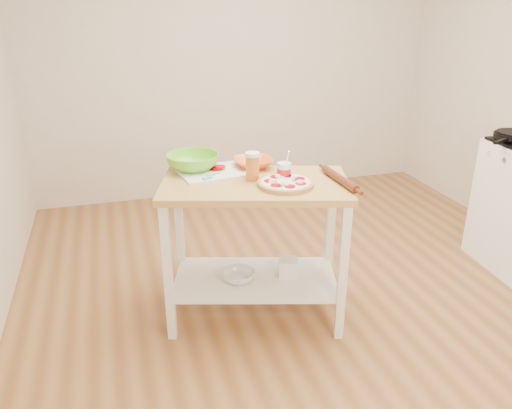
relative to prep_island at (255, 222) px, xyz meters
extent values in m
cube|color=#946336|center=(0.46, -0.03, -0.65)|extent=(4.00, 4.50, 0.02)
cube|color=beige|center=(0.46, 2.23, 0.71)|extent=(4.00, 0.02, 2.70)
cube|color=tan|center=(0.00, 0.00, 0.24)|extent=(1.20, 0.87, 0.04)
cube|color=white|center=(0.00, 0.00, -0.39)|extent=(1.11, 0.79, 0.02)
cube|color=white|center=(-0.55, -0.10, -0.21)|extent=(0.06, 0.06, 0.86)
cube|color=white|center=(-0.41, 0.38, -0.21)|extent=(0.06, 0.06, 0.86)
cube|color=white|center=(0.41, -0.38, -0.21)|extent=(0.06, 0.06, 0.86)
cube|color=white|center=(0.55, 0.10, -0.21)|extent=(0.06, 0.06, 0.86)
cube|color=black|center=(1.79, 0.11, 0.33)|extent=(0.17, 0.09, 0.02)
cylinder|color=tan|center=(0.14, -0.11, 0.26)|extent=(0.32, 0.32, 0.02)
cylinder|color=tan|center=(0.14, -0.11, 0.28)|extent=(0.32, 0.32, 0.01)
cylinder|color=white|center=(0.14, -0.11, 0.28)|extent=(0.28, 0.28, 0.01)
cylinder|color=#A5000A|center=(0.23, -0.10, 0.28)|extent=(0.06, 0.06, 0.01)
cylinder|color=#A5000A|center=(0.19, -0.03, 0.28)|extent=(0.06, 0.06, 0.01)
cylinder|color=#A5000A|center=(0.11, -0.03, 0.28)|extent=(0.06, 0.06, 0.01)
cylinder|color=#A5000A|center=(0.06, -0.09, 0.28)|extent=(0.06, 0.06, 0.01)
cylinder|color=#A5000A|center=(0.07, -0.17, 0.28)|extent=(0.06, 0.06, 0.01)
cylinder|color=#A5000A|center=(0.14, -0.20, 0.28)|extent=(0.06, 0.06, 0.01)
cylinder|color=#A5000A|center=(0.21, -0.18, 0.28)|extent=(0.06, 0.06, 0.01)
sphere|color=white|center=(0.21, -0.07, 0.28)|extent=(0.04, 0.04, 0.04)
sphere|color=white|center=(0.12, -0.04, 0.28)|extent=(0.04, 0.04, 0.04)
sphere|color=white|center=(0.06, -0.11, 0.28)|extent=(0.04, 0.04, 0.04)
sphere|color=white|center=(0.12, -0.17, 0.28)|extent=(0.04, 0.04, 0.04)
sphere|color=white|center=(0.21, -0.16, 0.28)|extent=(0.04, 0.04, 0.04)
plane|color=#2C651F|center=(0.19, -0.12, 0.29)|extent=(0.03, 0.03, 0.00)
plane|color=#2C651F|center=(0.20, -0.04, 0.29)|extent=(0.04, 0.04, 0.00)
plane|color=#2C651F|center=(0.11, -0.04, 0.29)|extent=(0.04, 0.04, 0.00)
plane|color=#2C651F|center=(0.08, -0.11, 0.29)|extent=(0.03, 0.03, 0.00)
plane|color=#2C651F|center=(0.09, -0.19, 0.29)|extent=(0.04, 0.04, 0.00)
cube|color=white|center=(-0.20, 0.22, 0.26)|extent=(0.44, 0.35, 0.01)
cube|color=#F4EACC|center=(-0.33, 0.27, 0.28)|extent=(0.03, 0.03, 0.02)
cube|color=#F4EACC|center=(-0.29, 0.28, 0.28)|extent=(0.03, 0.03, 0.02)
cube|color=#F4EACC|center=(-0.26, 0.28, 0.28)|extent=(0.03, 0.03, 0.02)
cube|color=#F4EACC|center=(-0.33, 0.31, 0.28)|extent=(0.03, 0.03, 0.02)
cube|color=#F4EACC|center=(-0.30, 0.31, 0.28)|extent=(0.03, 0.03, 0.02)
cube|color=#F4EACC|center=(-0.26, 0.32, 0.28)|extent=(0.03, 0.03, 0.02)
cylinder|color=#A5000A|center=(-0.18, 0.24, 0.27)|extent=(0.07, 0.07, 0.01)
cylinder|color=#A5000A|center=(-0.17, 0.24, 0.28)|extent=(0.07, 0.07, 0.01)
cylinder|color=#A5000A|center=(-0.15, 0.25, 0.28)|extent=(0.07, 0.07, 0.01)
cube|color=#3CB798|center=(-0.26, 0.10, 0.27)|extent=(0.07, 0.06, 0.01)
cylinder|color=#3CB798|center=(-0.21, 0.15, 0.27)|extent=(0.09, 0.06, 0.01)
cube|color=silver|center=(-0.24, 0.34, 0.27)|extent=(0.18, 0.06, 0.00)
cube|color=black|center=(-0.37, 0.35, 0.27)|extent=(0.10, 0.04, 0.01)
imported|color=orange|center=(0.06, 0.26, 0.29)|extent=(0.24, 0.24, 0.06)
imported|color=#68C728|center=(-0.31, 0.32, 0.31)|extent=(0.37, 0.37, 0.10)
cylinder|color=#CC6928|center=(-0.01, 0.03, 0.33)|extent=(0.08, 0.08, 0.14)
cylinder|color=white|center=(-0.01, 0.03, 0.41)|extent=(0.08, 0.08, 0.02)
cylinder|color=white|center=(0.17, 0.00, 0.30)|extent=(0.08, 0.08, 0.10)
cylinder|color=red|center=(0.17, 0.00, 0.30)|extent=(0.08, 0.08, 0.04)
cylinder|color=silver|center=(0.19, 0.00, 0.38)|extent=(0.01, 0.05, 0.10)
cylinder|color=#5E2815|center=(0.46, -0.15, 0.28)|extent=(0.06, 0.38, 0.04)
imported|color=silver|center=(-0.11, 0.00, -0.35)|extent=(0.26, 0.26, 0.06)
cube|color=white|center=(0.20, -0.03, -0.33)|extent=(0.14, 0.14, 0.11)
camera|label=1|loc=(-0.77, -2.60, 1.24)|focal=35.00mm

